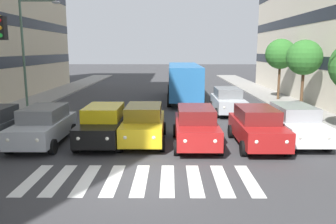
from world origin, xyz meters
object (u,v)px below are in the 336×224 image
at_px(car_0, 294,123).
at_px(street_tree_3, 281,54).
at_px(car_5, 44,125).
at_px(street_tree_2, 304,58).
at_px(car_3, 144,123).
at_px(street_lamp_right, 29,43).
at_px(car_1, 257,127).
at_px(car_row2_0, 228,101).
at_px(bus_behind_traffic, 184,78).
at_px(car_4, 104,124).
at_px(car_2, 196,126).

bearing_deg(car_0, street_tree_3, -104.41).
distance_m(car_5, street_tree_2, 16.99).
bearing_deg(car_3, street_lamp_right, -44.20).
bearing_deg(car_3, car_1, 173.18).
distance_m(car_row2_0, bus_behind_traffic, 6.94).
relative_size(car_3, bus_behind_traffic, 0.42).
bearing_deg(car_4, street_lamp_right, -51.71).
height_order(bus_behind_traffic, street_tree_2, street_tree_2).
xyz_separation_m(car_1, car_3, (5.10, -0.61, 0.00)).
xyz_separation_m(car_4, car_5, (2.67, 0.26, 0.00)).
bearing_deg(street_tree_2, street_lamp_right, -2.01).
xyz_separation_m(car_5, car_row2_0, (-9.60, -7.58, 0.00)).
xyz_separation_m(car_1, bus_behind_traffic, (2.71, -14.08, 0.97)).
height_order(car_0, bus_behind_traffic, bus_behind_traffic).
height_order(car_3, bus_behind_traffic, bus_behind_traffic).
xyz_separation_m(car_1, street_tree_3, (-5.22, -13.58, 3.01)).
distance_m(car_3, car_4, 1.85).
bearing_deg(car_row2_0, street_tree_3, -131.94).
bearing_deg(car_5, street_tree_2, -151.37).
bearing_deg(car_3, street_tree_3, -128.51).
distance_m(bus_behind_traffic, street_lamp_right, 12.39).
bearing_deg(car_1, bus_behind_traffic, -79.09).
bearing_deg(car_0, car_3, 0.40).
xyz_separation_m(car_5, street_tree_2, (-14.71, -8.03, 2.84)).
height_order(car_row2_0, bus_behind_traffic, bus_behind_traffic).
bearing_deg(car_row2_0, car_0, 105.02).
bearing_deg(car_2, street_tree_2, -133.90).
relative_size(car_1, car_4, 1.00).
bearing_deg(street_tree_3, car_3, 51.49).
bearing_deg(street_tree_3, car_5, 42.09).
relative_size(car_4, car_row2_0, 1.00).
bearing_deg(car_0, street_tree_2, -112.94).
distance_m(car_row2_0, street_tree_2, 5.86).
xyz_separation_m(car_3, car_4, (1.84, 0.17, 0.00)).
bearing_deg(car_1, car_5, -1.09).
bearing_deg(car_2, car_3, -12.14).
relative_size(car_0, street_lamp_right, 0.59).
bearing_deg(car_0, car_1, 19.14).
distance_m(bus_behind_traffic, street_tree_3, 8.20).
relative_size(car_3, car_4, 1.00).
xyz_separation_m(car_0, street_lamp_right, (15.49, -8.21, 3.81)).
height_order(car_2, car_4, same).
height_order(street_lamp_right, street_tree_2, street_lamp_right).
distance_m(car_2, street_tree_2, 11.61).
xyz_separation_m(bus_behind_traffic, street_tree_3, (-7.93, 0.50, 2.03)).
bearing_deg(car_4, street_tree_3, -132.79).
height_order(car_2, car_5, same).
bearing_deg(car_2, bus_behind_traffic, -90.00).
bearing_deg(car_5, bus_behind_traffic, -116.40).
distance_m(car_0, car_3, 7.00).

